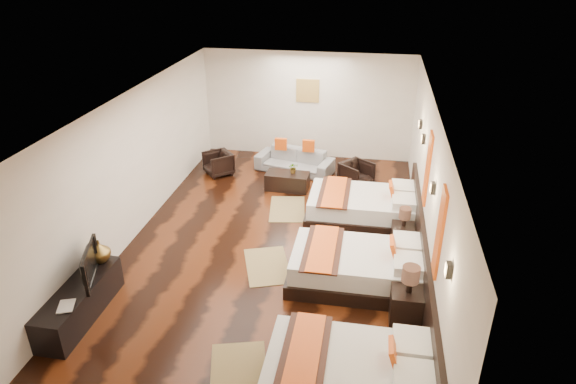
% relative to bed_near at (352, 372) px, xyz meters
% --- Properties ---
extents(floor, '(5.50, 9.50, 0.01)m').
position_rel_bed_near_xyz_m(floor, '(-1.70, 3.21, -0.29)').
color(floor, black).
rests_on(floor, ground).
extents(ceiling, '(5.50, 9.50, 0.01)m').
position_rel_bed_near_xyz_m(ceiling, '(-1.70, 3.21, 2.51)').
color(ceiling, white).
rests_on(ceiling, floor).
extents(back_wall, '(5.50, 0.01, 2.80)m').
position_rel_bed_near_xyz_m(back_wall, '(-1.70, 7.96, 1.11)').
color(back_wall, silver).
rests_on(back_wall, floor).
extents(left_wall, '(0.01, 9.50, 2.80)m').
position_rel_bed_near_xyz_m(left_wall, '(-4.45, 3.21, 1.11)').
color(left_wall, silver).
rests_on(left_wall, floor).
extents(right_wall, '(0.01, 9.50, 2.80)m').
position_rel_bed_near_xyz_m(right_wall, '(1.05, 3.21, 1.11)').
color(right_wall, silver).
rests_on(right_wall, floor).
extents(headboard_panel, '(0.08, 6.60, 0.90)m').
position_rel_bed_near_xyz_m(headboard_panel, '(1.01, 2.41, 0.16)').
color(headboard_panel, black).
rests_on(headboard_panel, floor).
extents(bed_near, '(2.21, 1.39, 0.84)m').
position_rel_bed_near_xyz_m(bed_near, '(0.00, 0.00, 0.00)').
color(bed_near, black).
rests_on(bed_near, floor).
extents(bed_mid, '(2.34, 1.47, 0.89)m').
position_rel_bed_near_xyz_m(bed_mid, '(0.00, 2.37, 0.02)').
color(bed_mid, black).
rests_on(bed_mid, floor).
extents(bed_far, '(2.34, 1.47, 0.89)m').
position_rel_bed_near_xyz_m(bed_far, '(0.00, 4.56, 0.02)').
color(bed_far, black).
rests_on(bed_far, floor).
extents(nightstand_a, '(0.50, 0.50, 0.99)m').
position_rel_bed_near_xyz_m(nightstand_a, '(0.75, 1.49, 0.06)').
color(nightstand_a, black).
rests_on(nightstand_a, floor).
extents(nightstand_b, '(0.42, 0.42, 0.84)m').
position_rel_bed_near_xyz_m(nightstand_b, '(0.75, 3.62, 0.00)').
color(nightstand_b, black).
rests_on(nightstand_b, floor).
extents(jute_mat_near, '(1.04, 1.36, 0.01)m').
position_rel_bed_near_xyz_m(jute_mat_near, '(-1.50, -0.02, -0.28)').
color(jute_mat_near, olive).
rests_on(jute_mat_near, floor).
extents(jute_mat_mid, '(1.10, 1.38, 0.01)m').
position_rel_bed_near_xyz_m(jute_mat_mid, '(-1.65, 2.55, -0.28)').
color(jute_mat_mid, olive).
rests_on(jute_mat_mid, floor).
extents(jute_mat_far, '(0.92, 1.30, 0.01)m').
position_rel_bed_near_xyz_m(jute_mat_far, '(-1.67, 4.75, -0.28)').
color(jute_mat_far, olive).
rests_on(jute_mat_far, floor).
extents(tv_console, '(0.50, 1.80, 0.55)m').
position_rel_bed_near_xyz_m(tv_console, '(-4.20, 0.72, -0.01)').
color(tv_console, black).
rests_on(tv_console, floor).
extents(tv, '(0.42, 0.92, 0.54)m').
position_rel_bed_near_xyz_m(tv, '(-4.15, 0.94, 0.53)').
color(tv, black).
rests_on(tv, tv_console).
extents(book, '(0.31, 0.36, 0.03)m').
position_rel_bed_near_xyz_m(book, '(-4.20, 0.23, 0.27)').
color(book, black).
rests_on(book, tv_console).
extents(figurine, '(0.45, 0.45, 0.38)m').
position_rel_bed_near_xyz_m(figurine, '(-4.20, 1.44, 0.45)').
color(figurine, brown).
rests_on(figurine, tv_console).
extents(sofa, '(2.06, 1.21, 0.57)m').
position_rel_bed_near_xyz_m(sofa, '(-1.85, 6.81, -0.01)').
color(sofa, gray).
rests_on(sofa, floor).
extents(armchair_left, '(0.89, 0.89, 0.58)m').
position_rel_bed_near_xyz_m(armchair_left, '(-3.70, 6.30, 0.00)').
color(armchair_left, black).
rests_on(armchair_left, floor).
extents(armchair_right, '(0.92, 0.92, 0.60)m').
position_rel_bed_near_xyz_m(armchair_right, '(-0.26, 6.20, 0.01)').
color(armchair_right, black).
rests_on(armchair_right, floor).
extents(coffee_table, '(1.02, 0.54, 0.40)m').
position_rel_bed_near_xyz_m(coffee_table, '(-1.85, 5.76, -0.09)').
color(coffee_table, black).
rests_on(coffee_table, floor).
extents(table_plant, '(0.28, 0.26, 0.25)m').
position_rel_bed_near_xyz_m(table_plant, '(-1.72, 5.82, 0.24)').
color(table_plant, '#265B1E').
rests_on(table_plant, coffee_table).
extents(orange_panel_a, '(0.04, 0.40, 1.30)m').
position_rel_bed_near_xyz_m(orange_panel_a, '(1.03, 1.31, 1.41)').
color(orange_panel_a, '#D86014').
rests_on(orange_panel_a, right_wall).
extents(orange_panel_b, '(0.04, 0.40, 1.30)m').
position_rel_bed_near_xyz_m(orange_panel_b, '(1.03, 3.51, 1.41)').
color(orange_panel_b, '#D86014').
rests_on(orange_panel_b, right_wall).
extents(sconce_near, '(0.07, 0.12, 0.18)m').
position_rel_bed_near_xyz_m(sconce_near, '(1.01, 0.21, 1.56)').
color(sconce_near, black).
rests_on(sconce_near, right_wall).
extents(sconce_mid, '(0.07, 0.12, 0.18)m').
position_rel_bed_near_xyz_m(sconce_mid, '(1.01, 2.41, 1.56)').
color(sconce_mid, black).
rests_on(sconce_mid, right_wall).
extents(sconce_far, '(0.07, 0.12, 0.18)m').
position_rel_bed_near_xyz_m(sconce_far, '(1.01, 4.61, 1.56)').
color(sconce_far, black).
rests_on(sconce_far, right_wall).
extents(sconce_lounge, '(0.07, 0.12, 0.18)m').
position_rel_bed_near_xyz_m(sconce_lounge, '(1.01, 5.51, 1.56)').
color(sconce_lounge, black).
rests_on(sconce_lounge, right_wall).
extents(gold_artwork, '(0.60, 0.04, 0.60)m').
position_rel_bed_near_xyz_m(gold_artwork, '(-1.70, 7.94, 1.51)').
color(gold_artwork, '#AD873F').
rests_on(gold_artwork, back_wall).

